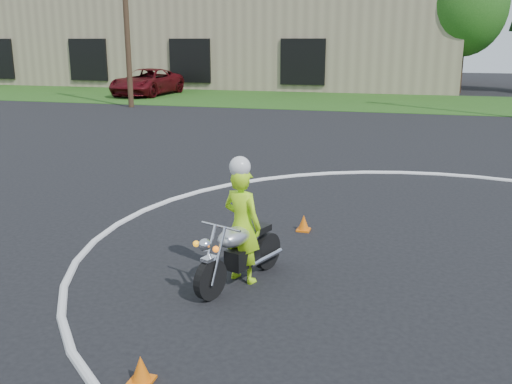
# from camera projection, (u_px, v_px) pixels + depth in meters

# --- Properties ---
(ground) EXTENTS (120.00, 120.00, 0.00)m
(ground) POSITION_uv_depth(u_px,v_px,m) (463.00, 350.00, 6.46)
(ground) COLOR black
(ground) RESTS_ON ground
(grass_strip) EXTENTS (120.00, 10.00, 0.02)m
(grass_strip) POSITION_uv_depth(u_px,v_px,m) (427.00, 103.00, 31.61)
(grass_strip) COLOR #1E4714
(grass_strip) RESTS_ON ground
(primary_motorcycle) EXTENTS (0.93, 1.82, 1.00)m
(primary_motorcycle) POSITION_uv_depth(u_px,v_px,m) (239.00, 252.00, 8.11)
(primary_motorcycle) COLOR black
(primary_motorcycle) RESTS_ON ground
(rider_primary_grp) EXTENTS (0.72, 0.59, 1.86)m
(rider_primary_grp) POSITION_uv_depth(u_px,v_px,m) (242.00, 222.00, 8.13)
(rider_primary_grp) COLOR #B6FF1A
(rider_primary_grp) RESTS_ON ground
(pickup_grp) EXTENTS (2.97, 6.05, 1.65)m
(pickup_grp) POSITION_uv_depth(u_px,v_px,m) (147.00, 82.00, 36.02)
(pickup_grp) COLOR #4C080E
(pickup_grp) RESTS_ON ground
(warehouse) EXTENTS (41.00, 17.00, 8.30)m
(warehouse) POSITION_uv_depth(u_px,v_px,m) (203.00, 31.00, 47.25)
(warehouse) COLOR tan
(warehouse) RESTS_ON ground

